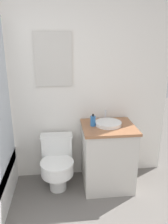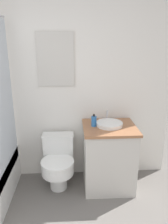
{
  "view_description": "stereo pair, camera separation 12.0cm",
  "coord_description": "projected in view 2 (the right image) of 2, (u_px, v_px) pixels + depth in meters",
  "views": [
    {
      "loc": [
        0.2,
        -0.47,
        1.72
      ],
      "look_at": [
        0.44,
        1.69,
        1.02
      ],
      "focal_mm": 35.0,
      "sensor_mm": 36.0,
      "label": 1
    },
    {
      "loc": [
        0.32,
        -0.48,
        1.72
      ],
      "look_at": [
        0.44,
        1.69,
        1.02
      ],
      "focal_mm": 35.0,
      "sensor_mm": 36.0,
      "label": 2
    }
  ],
  "objects": [
    {
      "name": "sink",
      "position": [
        109.0,
        124.0,
        2.53
      ],
      "size": [
        0.31,
        0.34,
        0.13
      ],
      "color": "white",
      "rests_on": "vanity"
    },
    {
      "name": "wall_back",
      "position": [
        46.0,
        82.0,
        2.63
      ],
      "size": [
        3.11,
        0.07,
        2.5
      ],
      "color": "white",
      "rests_on": "ground_plane"
    },
    {
      "name": "vanity",
      "position": [
        108.0,
        157.0,
        2.63
      ],
      "size": [
        0.61,
        0.56,
        0.79
      ],
      "color": "beige",
      "rests_on": "ground_plane"
    },
    {
      "name": "toilet",
      "position": [
        58.0,
        161.0,
        2.65
      ],
      "size": [
        0.39,
        0.51,
        0.63
      ],
      "color": "white",
      "rests_on": "ground_plane"
    },
    {
      "name": "soap_bottle",
      "position": [
        94.0,
        121.0,
        2.5
      ],
      "size": [
        0.06,
        0.06,
        0.14
      ],
      "color": "#2D6BB2",
      "rests_on": "vanity"
    }
  ]
}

